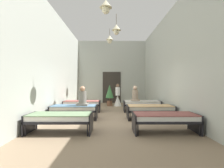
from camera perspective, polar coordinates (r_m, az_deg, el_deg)
ground_plane at (r=7.07m, az=0.06°, el=-12.36°), size 5.86×12.72×0.10m
room_shell at (r=8.15m, az=0.00°, el=6.82°), size 5.66×12.32×4.84m
bed_left_row_0 at (r=5.34m, az=-17.35°, el=-11.09°), size 1.90×0.84×0.57m
bed_right_row_0 at (r=5.36m, az=17.66°, el=-11.04°), size 1.90×0.84×0.57m
bed_left_row_1 at (r=7.15m, az=-12.83°, el=-8.24°), size 1.90×0.84×0.57m
bed_right_row_1 at (r=7.17m, az=12.92°, el=-8.22°), size 1.90×0.84×0.57m
bed_left_row_2 at (r=9.00m, az=-10.19°, el=-6.53°), size 1.90×0.84×0.57m
bed_right_row_2 at (r=9.01m, az=10.14°, el=-6.52°), size 1.90×0.84×0.57m
nurse_near_aisle at (r=11.05m, az=1.96°, el=-4.83°), size 0.52×0.52×1.49m
patient_seated_primary at (r=8.88m, az=7.96°, el=-3.83°), size 0.44×0.44×0.80m
patient_seated_secondary at (r=6.98m, az=-10.11°, el=-4.89°), size 0.44×0.44×0.80m
potted_plant at (r=11.10m, az=-0.84°, el=-3.16°), size 0.54×0.54×1.41m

